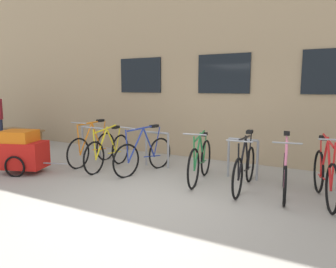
{
  "coord_description": "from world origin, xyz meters",
  "views": [
    {
      "loc": [
        2.57,
        -4.28,
        1.83
      ],
      "look_at": [
        -0.66,
        1.6,
        0.84
      ],
      "focal_mm": 33.92,
      "sensor_mm": 36.0,
      "label": 1
    }
  ],
  "objects_px": {
    "bicycle_orange": "(93,148)",
    "bicycle_black": "(245,168)",
    "bicycle_yellow": "(108,151)",
    "wooden_bench": "(23,133)",
    "bicycle_pink": "(285,173)",
    "bicycle_green": "(200,161)",
    "bicycle_red": "(325,176)",
    "bicycle_blue": "(144,155)",
    "backpack": "(11,148)",
    "bike_trailer": "(22,151)"
  },
  "relations": [
    {
      "from": "bike_trailer",
      "to": "backpack",
      "type": "bearing_deg",
      "value": 151.99
    },
    {
      "from": "bicycle_yellow",
      "to": "bicycle_pink",
      "type": "xyz_separation_m",
      "value": [
        3.79,
        0.05,
        -0.02
      ]
    },
    {
      "from": "bicycle_yellow",
      "to": "backpack",
      "type": "distance_m",
      "value": 3.14
    },
    {
      "from": "bicycle_red",
      "to": "bicycle_yellow",
      "type": "relative_size",
      "value": 0.97
    },
    {
      "from": "bicycle_yellow",
      "to": "bicycle_pink",
      "type": "bearing_deg",
      "value": 0.82
    },
    {
      "from": "bicycle_green",
      "to": "bike_trailer",
      "type": "distance_m",
      "value": 3.8
    },
    {
      "from": "bike_trailer",
      "to": "backpack",
      "type": "xyz_separation_m",
      "value": [
        -1.76,
        0.93,
        -0.26
      ]
    },
    {
      "from": "bicycle_blue",
      "to": "backpack",
      "type": "height_order",
      "value": "bicycle_blue"
    },
    {
      "from": "backpack",
      "to": "bicycle_orange",
      "type": "bearing_deg",
      "value": 14.44
    },
    {
      "from": "bicycle_black",
      "to": "backpack",
      "type": "height_order",
      "value": "bicycle_black"
    },
    {
      "from": "bicycle_pink",
      "to": "bicycle_orange",
      "type": "xyz_separation_m",
      "value": [
        -4.4,
        0.11,
        0.02
      ]
    },
    {
      "from": "bicycle_blue",
      "to": "backpack",
      "type": "distance_m",
      "value": 4.04
    },
    {
      "from": "bike_trailer",
      "to": "wooden_bench",
      "type": "relative_size",
      "value": 0.92
    },
    {
      "from": "bicycle_pink",
      "to": "bicycle_yellow",
      "type": "bearing_deg",
      "value": -179.18
    },
    {
      "from": "bicycle_black",
      "to": "bicycle_blue",
      "type": "bearing_deg",
      "value": 178.13
    },
    {
      "from": "bicycle_green",
      "to": "backpack",
      "type": "relative_size",
      "value": 3.86
    },
    {
      "from": "bicycle_black",
      "to": "wooden_bench",
      "type": "xyz_separation_m",
      "value": [
        -7.48,
        1.06,
        -0.03
      ]
    },
    {
      "from": "bicycle_pink",
      "to": "bicycle_green",
      "type": "relative_size",
      "value": 0.98
    },
    {
      "from": "bicycle_blue",
      "to": "bike_trailer",
      "type": "xyz_separation_m",
      "value": [
        -2.26,
        -1.29,
        0.09
      ]
    },
    {
      "from": "bike_trailer",
      "to": "bicycle_pink",
      "type": "bearing_deg",
      "value": 13.4
    },
    {
      "from": "bicycle_black",
      "to": "bicycle_orange",
      "type": "height_order",
      "value": "bicycle_orange"
    },
    {
      "from": "bicycle_red",
      "to": "bicycle_orange",
      "type": "relative_size",
      "value": 1.01
    },
    {
      "from": "bicycle_orange",
      "to": "bicycle_green",
      "type": "bearing_deg",
      "value": -1.21
    },
    {
      "from": "bicycle_black",
      "to": "bicycle_blue",
      "type": "xyz_separation_m",
      "value": [
        -2.21,
        0.07,
        0.0
      ]
    },
    {
      "from": "bicycle_green",
      "to": "wooden_bench",
      "type": "height_order",
      "value": "bicycle_green"
    },
    {
      "from": "bicycle_red",
      "to": "wooden_bench",
      "type": "height_order",
      "value": "bicycle_red"
    },
    {
      "from": "bicycle_red",
      "to": "backpack",
      "type": "distance_m",
      "value": 7.54
    },
    {
      "from": "bicycle_green",
      "to": "bicycle_black",
      "type": "bearing_deg",
      "value": -4.38
    },
    {
      "from": "bicycle_orange",
      "to": "bike_trailer",
      "type": "xyz_separation_m",
      "value": [
        -0.77,
        -1.34,
        0.08
      ]
    },
    {
      "from": "bicycle_black",
      "to": "bicycle_pink",
      "type": "bearing_deg",
      "value": 1.39
    },
    {
      "from": "bike_trailer",
      "to": "wooden_bench",
      "type": "xyz_separation_m",
      "value": [
        -3.01,
        2.27,
        -0.12
      ]
    },
    {
      "from": "bicycle_yellow",
      "to": "wooden_bench",
      "type": "distance_m",
      "value": 4.51
    },
    {
      "from": "bike_trailer",
      "to": "bicycle_orange",
      "type": "bearing_deg",
      "value": 60.28
    },
    {
      "from": "bicycle_black",
      "to": "bicycle_red",
      "type": "bearing_deg",
      "value": 0.55
    },
    {
      "from": "bicycle_red",
      "to": "bicycle_orange",
      "type": "height_order",
      "value": "bicycle_red"
    },
    {
      "from": "bicycle_red",
      "to": "bicycle_blue",
      "type": "distance_m",
      "value": 3.51
    },
    {
      "from": "bicycle_yellow",
      "to": "backpack",
      "type": "bearing_deg",
      "value": -175.59
    },
    {
      "from": "bicycle_black",
      "to": "bicycle_blue",
      "type": "relative_size",
      "value": 1.03
    },
    {
      "from": "bicycle_yellow",
      "to": "bicycle_red",
      "type": "bearing_deg",
      "value": 0.65
    },
    {
      "from": "bicycle_orange",
      "to": "bicycle_blue",
      "type": "bearing_deg",
      "value": -2.13
    },
    {
      "from": "bicycle_orange",
      "to": "bicycle_black",
      "type": "bearing_deg",
      "value": -1.98
    },
    {
      "from": "wooden_bench",
      "to": "bicycle_black",
      "type": "bearing_deg",
      "value": -8.03
    },
    {
      "from": "wooden_bench",
      "to": "bicycle_red",
      "type": "bearing_deg",
      "value": -6.77
    },
    {
      "from": "bicycle_black",
      "to": "bike_trailer",
      "type": "xyz_separation_m",
      "value": [
        -4.47,
        -1.21,
        0.09
      ]
    },
    {
      "from": "bicycle_blue",
      "to": "bicycle_green",
      "type": "bearing_deg",
      "value": -0.15
    },
    {
      "from": "bicycle_pink",
      "to": "bicycle_green",
      "type": "height_order",
      "value": "bicycle_pink"
    },
    {
      "from": "bicycle_black",
      "to": "bicycle_pink",
      "type": "distance_m",
      "value": 0.69
    },
    {
      "from": "bicycle_green",
      "to": "bicycle_blue",
      "type": "distance_m",
      "value": 1.31
    },
    {
      "from": "bicycle_pink",
      "to": "bicycle_orange",
      "type": "height_order",
      "value": "bicycle_pink"
    },
    {
      "from": "bicycle_pink",
      "to": "bicycle_orange",
      "type": "relative_size",
      "value": 0.98
    }
  ]
}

